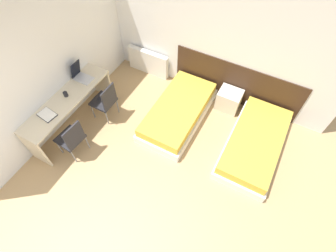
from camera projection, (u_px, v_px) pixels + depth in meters
name	position (u px, v px, depth m)	size (l,w,h in m)	color
ground_plane	(107.00, 238.00, 4.13)	(20.00, 20.00, 0.00)	tan
wall_back	(210.00, 38.00, 4.95)	(5.27, 0.05, 2.70)	white
wall_left	(55.00, 59.00, 4.59)	(0.05, 4.69, 2.70)	white
headboard_panel	(235.00, 84.00, 5.44)	(2.69, 0.03, 0.98)	#382316
bed_near_window	(178.00, 112.00, 5.39)	(0.97, 1.93, 0.39)	silver
bed_near_door	(255.00, 144.00, 4.94)	(0.97, 1.93, 0.39)	silver
nightstand	(229.00, 100.00, 5.53)	(0.47, 0.40, 0.46)	beige
radiator	(148.00, 62.00, 6.12)	(1.01, 0.12, 0.60)	silver
desk	(68.00, 105.00, 4.95)	(0.52, 1.98, 0.78)	beige
chair_near_laptop	(105.00, 100.00, 5.17)	(0.43, 0.43, 0.89)	#232328
chair_near_notebook	(72.00, 138.00, 4.65)	(0.46, 0.46, 0.89)	#232328
laptop	(81.00, 75.00, 5.07)	(0.37, 0.24, 0.37)	silver
open_notebook	(47.00, 115.00, 4.58)	(0.35, 0.27, 0.02)	black
mug	(66.00, 94.00, 4.82)	(0.08, 0.08, 0.09)	black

